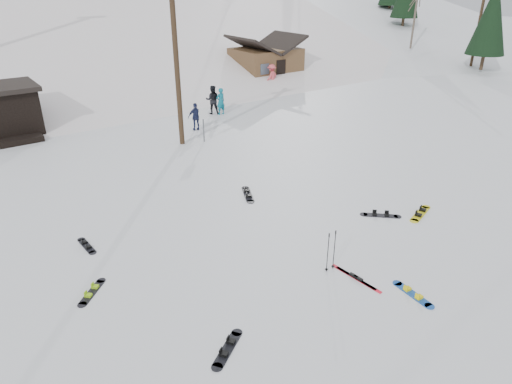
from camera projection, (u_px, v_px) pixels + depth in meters
ground at (351, 292)px, 12.76m from camera, size 200.00×200.00×0.00m
ski_slope at (25, 149)px, 58.22m from camera, size 60.00×85.24×65.97m
ridge_right at (282, 105)px, 74.21m from camera, size 45.66×93.98×54.59m
treeline_right at (309, 41)px, 62.59m from camera, size 20.00×60.00×10.00m
utility_pole at (176, 52)px, 22.08m from camera, size 2.00×0.26×9.00m
utility_pole_right at (480, 17)px, 41.20m from camera, size 2.00×0.26×9.00m
trail_sign at (203, 118)px, 23.81m from camera, size 0.50×0.09×1.85m
lift_hut at (7, 110)px, 24.89m from camera, size 3.40×4.10×2.75m
cabin at (266, 64)px, 37.65m from camera, size 5.39×4.40×3.77m
hero_snowboard at (413, 294)px, 12.62m from camera, size 0.39×1.43×0.10m
hero_skis at (356, 278)px, 13.29m from camera, size 0.22×1.78×0.09m
ski_poles at (331, 251)px, 13.43m from camera, size 0.36×0.10×1.31m
board_scatter_a at (227, 349)px, 10.76m from camera, size 1.24×0.93×0.10m
board_scatter_b at (87, 246)px, 14.89m from camera, size 0.30×1.28×0.09m
board_scatter_c at (92, 292)px, 12.71m from camera, size 1.03×1.02×0.09m
board_scatter_d at (381, 215)px, 16.79m from camera, size 1.16×1.12×0.11m
board_scatter_e at (420, 213)px, 16.91m from camera, size 1.61×0.73×0.12m
board_scatter_f at (248, 194)px, 18.40m from camera, size 0.88×1.50×0.11m
skier_teal at (221, 101)px, 28.82m from camera, size 0.65×0.47×1.69m
skier_dark at (213, 100)px, 28.94m from camera, size 1.11×1.05×1.80m
skier_pink at (272, 77)px, 35.45m from camera, size 1.38×1.07×1.88m
skier_navy at (196, 117)px, 25.86m from camera, size 0.99×0.61×1.57m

